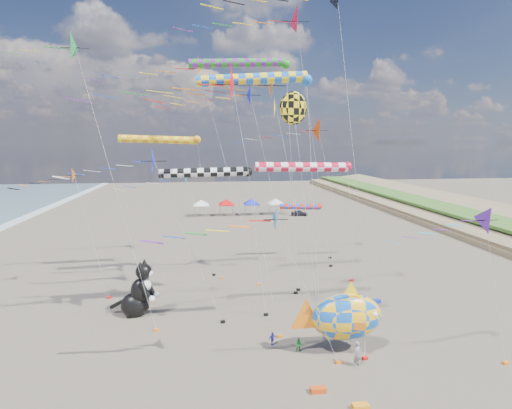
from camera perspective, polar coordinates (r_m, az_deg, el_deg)
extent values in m
cone|color=red|center=(27.99, -1.82, 16.79)|extent=(2.71, 2.90, 2.99)
cylinder|color=#B2B2B2|center=(28.39, 0.94, -1.93)|extent=(2.68, 0.02, 18.36)
cube|color=black|center=(31.59, 3.41, -18.27)|extent=(0.36, 0.24, 0.20)
cone|color=red|center=(47.07, 7.99, 24.18)|extent=(3.09, 3.31, 3.41)
cylinder|color=#B2B2B2|center=(45.78, 9.37, 7.49)|extent=(2.91, 0.02, 27.00)
cube|color=black|center=(48.40, 10.62, -8.60)|extent=(0.36, 0.24, 0.20)
cone|color=#5D22A9|center=(28.69, 30.94, -1.92)|extent=(1.78, 1.91, 1.97)
cylinder|color=#B2B2B2|center=(30.42, 31.54, -10.92)|extent=(1.80, 0.02, 9.76)
cube|color=black|center=(32.78, 32.10, -18.62)|extent=(0.36, 0.24, 0.20)
cone|color=#1F30E3|center=(30.71, -11.66, 6.19)|extent=(1.94, 2.07, 2.14)
cylinder|color=#B2B2B2|center=(31.61, -8.10, -5.73)|extent=(3.53, 0.02, 13.17)
cube|color=black|center=(33.85, -4.76, -16.34)|extent=(0.36, 0.24, 0.20)
cone|color=#E95610|center=(38.89, -24.06, 3.70)|extent=(1.44, 1.54, 1.59)
cylinder|color=#B2B2B2|center=(39.48, -22.13, -4.59)|extent=(2.03, 0.02, 11.53)
cube|color=black|center=(40.88, -20.26, -12.33)|extent=(0.36, 0.24, 0.20)
cone|color=orange|center=(30.01, 3.49, 16.72)|extent=(2.17, 2.33, 2.40)
cylinder|color=#B2B2B2|center=(30.54, 6.43, -0.98)|extent=(3.39, 0.02, 18.61)
cube|color=black|center=(33.77, 9.04, -16.49)|extent=(0.36, 0.24, 0.20)
cone|color=green|center=(31.45, -22.92, 20.10)|extent=(1.97, 2.11, 2.18)
cylinder|color=#B2B2B2|center=(30.62, -18.30, 0.90)|extent=(3.83, 0.02, 20.99)
cube|color=black|center=(33.33, -14.04, -17.01)|extent=(0.36, 0.24, 0.20)
cone|color=blue|center=(24.50, 4.53, -1.55)|extent=(1.51, 1.62, 1.67)
cylinder|color=#B2B2B2|center=(26.30, 8.30, -12.30)|extent=(3.61, 0.02, 10.09)
cube|color=black|center=(28.94, 11.72, -21.16)|extent=(0.36, 0.24, 0.20)
cone|color=#0A89BA|center=(41.38, -7.68, 3.88)|extent=(1.93, 2.07, 2.13)
cylinder|color=#B2B2B2|center=(42.22, -6.24, -3.53)|extent=(1.92, 0.02, 10.96)
cube|color=black|center=(43.71, -4.86, -10.40)|extent=(0.36, 0.24, 0.20)
cone|color=#DB3F00|center=(40.47, 9.69, 10.46)|extent=(2.60, 2.79, 2.87)
cylinder|color=#B2B2B2|center=(41.53, 11.69, -0.52)|extent=(3.49, 0.02, 15.72)
cube|color=black|center=(44.03, 13.54, -10.48)|extent=(0.36, 0.24, 0.20)
cylinder|color=#B2B2B2|center=(32.80, 14.69, 5.26)|extent=(2.75, 0.02, 25.20)
cube|color=black|center=(36.26, 15.96, -14.89)|extent=(0.36, 0.24, 0.20)
cone|color=orange|center=(39.41, -5.25, 18.88)|extent=(2.22, 2.37, 2.45)
cylinder|color=#B2B2B2|center=(39.12, -2.28, 3.27)|extent=(3.77, 0.02, 21.39)
cube|color=black|center=(41.72, 0.42, -11.33)|extent=(0.36, 0.24, 0.20)
cone|color=#0A16D4|center=(36.71, 1.48, 15.50)|extent=(1.97, 2.11, 2.17)
cylinder|color=#B2B2B2|center=(37.08, 3.69, 0.90)|extent=(3.00, 0.02, 18.75)
cube|color=black|center=(39.74, 5.71, -12.42)|extent=(0.36, 0.24, 0.20)
cylinder|color=orange|center=(42.63, -13.77, 9.01)|extent=(7.85, 0.77, 0.77)
sphere|color=orange|center=(42.41, -8.42, 9.17)|extent=(0.81, 0.81, 0.81)
cylinder|color=#B2B2B2|center=(43.00, -7.20, -0.72)|extent=(1.52, 0.02, 14.80)
cube|color=black|center=(44.79, -6.05, -9.94)|extent=(0.36, 0.24, 0.20)
cylinder|color=#1A901B|center=(37.59, -2.59, 19.56)|extent=(8.68, 0.77, 0.77)
sphere|color=#1A901B|center=(38.23, 4.30, 19.36)|extent=(0.81, 0.81, 0.81)
cylinder|color=#B2B2B2|center=(37.93, 5.22, 3.14)|extent=(1.52, 0.02, 21.48)
cube|color=black|center=(40.55, 6.06, -11.99)|extent=(0.36, 0.24, 0.20)
cylinder|color=blue|center=(29.28, -0.52, 17.51)|extent=(7.81, 0.79, 0.79)
sphere|color=blue|center=(30.02, 7.25, 17.23)|extent=(0.83, 0.83, 0.83)
cylinder|color=#B2B2B2|center=(30.32, 8.27, -0.81)|extent=(1.52, 0.02, 18.90)
cube|color=black|center=(33.37, 9.19, -16.81)|extent=(0.36, 0.24, 0.20)
cylinder|color=red|center=(28.00, 6.58, 5.35)|extent=(6.56, 0.66, 0.66)
sphere|color=red|center=(28.98, 12.91, 5.30)|extent=(0.69, 0.69, 0.69)
cylinder|color=#B2B2B2|center=(30.30, 13.83, -6.89)|extent=(1.52, 0.02, 12.81)
cube|color=black|center=(32.81, 14.68, -17.47)|extent=(0.36, 0.24, 0.20)
cylinder|color=red|center=(49.15, 6.31, -0.30)|extent=(4.96, 0.68, 0.68)
sphere|color=red|center=(49.80, 9.08, -0.24)|extent=(0.71, 0.71, 0.71)
cylinder|color=#B2B2B2|center=(50.66, 9.80, -3.98)|extent=(1.52, 0.02, 6.72)
cube|color=black|center=(51.69, 10.51, -7.47)|extent=(0.36, 0.24, 0.20)
cylinder|color=black|center=(31.59, -7.45, 4.57)|extent=(6.94, 0.71, 0.71)
sphere|color=black|center=(31.79, -1.16, 4.67)|extent=(0.74, 0.74, 0.74)
cylinder|color=#B2B2B2|center=(32.90, 0.18, -5.95)|extent=(1.52, 0.02, 12.18)
cube|color=black|center=(35.01, 1.43, -15.42)|extent=(0.36, 0.24, 0.20)
ellipsoid|color=yellow|center=(32.82, 5.35, 13.54)|extent=(2.20, 0.40, 2.64)
cone|color=yellow|center=(32.52, 2.70, 13.61)|extent=(0.12, 1.80, 1.80)
cylinder|color=#B2B2B2|center=(32.52, 7.24, -1.66)|extent=(2.03, 2.03, 17.20)
cube|color=black|center=(34.45, 9.07, -15.96)|extent=(0.36, 0.24, 0.20)
ellipsoid|color=blue|center=(29.10, 12.83, -15.36)|extent=(5.02, 2.17, 3.30)
cone|color=orange|center=(28.29, 7.18, -15.93)|extent=(2.42, 0.22, 2.42)
cone|color=yellow|center=(28.55, 13.37, -12.28)|extent=(1.76, 0.18, 1.76)
cylinder|color=#B2B2B2|center=(29.78, 15.27, -18.29)|extent=(0.37, 1.05, 2.13)
cube|color=red|center=(29.76, 15.29, -20.40)|extent=(0.36, 0.24, 0.20)
imported|color=slate|center=(28.53, 14.30, -19.98)|extent=(0.75, 0.69, 1.71)
imported|color=#1E9136|center=(29.64, 6.16, -19.34)|extent=(0.57, 0.49, 1.02)
imported|color=#2121A0|center=(30.39, 2.35, -18.59)|extent=(0.62, 0.47, 0.98)
cube|color=#D1410E|center=(26.03, 8.87, -24.70)|extent=(0.90, 0.44, 0.30)
cube|color=#122AB7|center=(39.02, 16.71, -13.10)|extent=(0.90, 0.44, 0.30)
cube|color=orange|center=(25.20, 14.70, -26.14)|extent=(0.90, 0.44, 0.30)
cube|color=white|center=(79.61, -7.83, -0.08)|extent=(3.00, 3.00, 0.15)
pyramid|color=white|center=(79.46, -7.84, 0.67)|extent=(4.20, 4.20, 1.00)
cylinder|color=#999999|center=(78.53, -8.76, -1.07)|extent=(0.08, 0.08, 2.20)
cylinder|color=#999999|center=(78.52, -6.86, -1.03)|extent=(0.08, 0.08, 2.20)
cylinder|color=#999999|center=(81.09, -8.73, -0.76)|extent=(0.08, 0.08, 2.20)
cylinder|color=#999999|center=(81.08, -6.89, -0.72)|extent=(0.08, 0.08, 2.20)
cube|color=red|center=(79.75, -4.23, 0.00)|extent=(3.00, 3.00, 0.15)
pyramid|color=red|center=(79.59, -4.24, 0.74)|extent=(4.20, 4.20, 1.00)
cylinder|color=#999999|center=(78.59, -5.11, -1.00)|extent=(0.08, 0.08, 2.20)
cylinder|color=#999999|center=(78.74, -3.22, -0.96)|extent=(0.08, 0.08, 2.20)
cylinder|color=#999999|center=(81.15, -5.20, -0.69)|extent=(0.08, 0.08, 2.20)
cylinder|color=#999999|center=(81.30, -3.37, -0.65)|extent=(0.08, 0.08, 2.20)
cube|color=#1425CB|center=(80.20, -0.67, 0.07)|extent=(3.00, 3.00, 0.15)
pyramid|color=#1425CB|center=(80.05, -0.67, 0.81)|extent=(4.20, 4.20, 1.00)
cylinder|color=#999999|center=(78.96, -1.49, -0.92)|extent=(0.08, 0.08, 2.20)
cylinder|color=#999999|center=(79.28, 0.38, -0.88)|extent=(0.08, 0.08, 2.20)
cylinder|color=#999999|center=(81.51, -1.69, -0.61)|extent=(0.08, 0.08, 2.20)
cylinder|color=#999999|center=(81.82, 0.13, -0.57)|extent=(0.08, 0.08, 2.20)
cube|color=white|center=(80.96, 2.85, 0.14)|extent=(3.00, 3.00, 0.15)
pyramid|color=white|center=(80.80, 2.85, 0.88)|extent=(4.20, 4.20, 1.00)
cylinder|color=#999999|center=(79.65, 2.09, -0.84)|extent=(0.08, 0.08, 2.20)
cylinder|color=#999999|center=(80.13, 3.92, -0.79)|extent=(0.08, 0.08, 2.20)
cylinder|color=#999999|center=(82.18, 1.78, -0.53)|extent=(0.08, 0.08, 2.20)
cylinder|color=#999999|center=(82.64, 3.56, -0.49)|extent=(0.08, 0.08, 2.20)
imported|color=#26262D|center=(80.23, 6.21, -1.20)|extent=(3.44, 1.75, 1.12)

